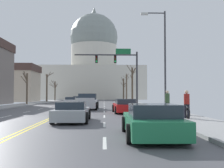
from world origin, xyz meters
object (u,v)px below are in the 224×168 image
sedan_near_01 (125,106)px  bicycle_parked (185,112)px  street_lamp_right (162,53)px  sedan_oncoming_01 (77,99)px  pedestrian_00 (167,101)px  sedan_near_03 (152,122)px  sedan_oncoming_00 (71,101)px  sedan_near_02 (72,112)px  pedestrian_01 (187,103)px  pickup_truck_near_00 (87,102)px  signal_gantry (120,65)px

sedan_near_01 → bicycle_parked: sedan_near_01 is taller
street_lamp_right → sedan_oncoming_01: (-9.92, 34.03, -4.21)m
sedan_oncoming_01 → pedestrian_00: size_ratio=2.65×
sedan_near_03 → sedan_oncoming_00: bearing=102.4°
sedan_near_02 → sedan_near_03: size_ratio=0.96×
street_lamp_right → pedestrian_01: (0.52, -4.37, -3.70)m
pickup_truck_near_00 → bicycle_parked: bearing=-61.6°
street_lamp_right → sedan_near_02: size_ratio=1.80×
pickup_truck_near_00 → sedan_near_03: pickup_truck_near_00 is taller
sedan_near_03 → pedestrian_00: (2.98, 9.99, 0.53)m
pickup_truck_near_00 → sedan_oncoming_01: pickup_truck_near_00 is taller
sedan_near_03 → bicycle_parked: sedan_near_03 is taller
sedan_near_02 → pedestrian_01: (6.85, 0.47, 0.53)m
signal_gantry → sedan_oncoming_01: 22.97m
sedan_near_02 → sedan_oncoming_00: 25.88m
pickup_truck_near_00 → sedan_near_02: pickup_truck_near_00 is taller
sedan_near_03 → pedestrian_01: bearing=62.3°
signal_gantry → street_lamp_right: 13.05m
pedestrian_01 → bicycle_parked: bearing=126.2°
pedestrian_01 → sedan_oncoming_00: bearing=111.9°
pickup_truck_near_00 → sedan_near_01: (3.56, -5.78, -0.18)m
signal_gantry → pickup_truck_near_00: 7.48m
street_lamp_right → sedan_oncoming_00: (-9.63, 20.83, -4.22)m
sedan_near_01 → pedestrian_01: bearing=-64.3°
signal_gantry → street_lamp_right: street_lamp_right is taller
pickup_truck_near_00 → pedestrian_00: size_ratio=3.36×
pedestrian_00 → pedestrian_01: (0.26, -3.82, -0.02)m
bicycle_parked → street_lamp_right: bearing=95.9°
street_lamp_right → pedestrian_00: 3.73m
signal_gantry → pedestrian_01: size_ratio=4.67×
signal_gantry → sedan_near_02: signal_gantry is taller
street_lamp_right → pedestrian_01: street_lamp_right is taller
signal_gantry → sedan_oncoming_01: (-7.39, 21.24, -4.68)m
sedan_near_01 → bicycle_parked: size_ratio=2.64×
sedan_oncoming_00 → signal_gantry: bearing=-48.5°
signal_gantry → pedestrian_00: size_ratio=4.57×
pickup_truck_near_00 → sedan_oncoming_00: 13.12m
sedan_oncoming_00 → sedan_oncoming_01: (-0.29, 13.20, 0.01)m
sedan_oncoming_01 → bicycle_parked: (10.36, -38.30, -0.09)m
street_lamp_right → sedan_near_01: street_lamp_right is taller
signal_gantry → pedestrian_00: 14.25m
pedestrian_00 → pedestrian_01: 3.83m
sedan_near_03 → bicycle_parked: 7.03m
sedan_near_02 → bicycle_parked: (6.78, 0.57, -0.06)m
street_lamp_right → pedestrian_00: (0.25, -0.55, -3.68)m
sedan_oncoming_01 → sedan_near_01: bearing=-77.2°
pedestrian_00 → bicycle_parked: size_ratio=0.98×
pickup_truck_near_00 → pedestrian_01: 14.25m
pedestrian_00 → sedan_oncoming_01: bearing=106.4°
sedan_near_03 → sedan_oncoming_01: sedan_near_03 is taller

